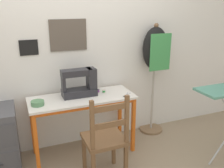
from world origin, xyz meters
TOP-DOWN VIEW (x-y plane):
  - ground_plane at (0.00, 0.00)m, footprint 14.00×14.00m
  - wall_back at (-0.00, 0.54)m, footprint 10.00×0.07m
  - sewing_table at (0.00, 0.23)m, footprint 1.20×0.48m
  - sewing_machine at (0.01, 0.30)m, footprint 0.41×0.19m
  - fabric_bowl at (-0.50, 0.18)m, footprint 0.14×0.14m
  - scissors at (0.48, 0.10)m, footprint 0.13×0.12m
  - thread_spool_near_machine at (0.22, 0.32)m, footprint 0.04×0.04m
  - thread_spool_mid_table at (0.28, 0.29)m, footprint 0.04×0.04m
  - wooden_chair at (0.07, -0.30)m, footprint 0.40×0.38m
  - dress_form at (1.04, 0.41)m, footprint 0.34×0.32m

SIDE VIEW (x-z plane):
  - ground_plane at x=0.00m, z-range 0.00..0.00m
  - wooden_chair at x=0.07m, z-range -0.02..0.92m
  - sewing_table at x=0.00m, z-range 0.27..0.98m
  - scissors at x=0.48m, z-range 0.72..0.72m
  - thread_spool_mid_table at x=0.28m, z-range 0.72..0.75m
  - thread_spool_near_machine at x=0.22m, z-range 0.72..0.76m
  - fabric_bowl at x=-0.50m, z-range 0.72..0.77m
  - sewing_machine at x=0.01m, z-range 0.70..1.03m
  - dress_form at x=1.04m, z-range 0.35..1.85m
  - wall_back at x=0.00m, z-range 0.00..2.55m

